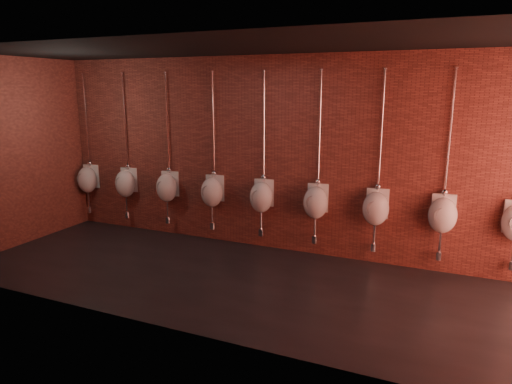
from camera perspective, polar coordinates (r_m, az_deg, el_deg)
ground at (r=6.59m, az=-1.64°, el=-11.14°), size 8.50×8.50×0.00m
room_shell at (r=6.06m, az=-1.76°, el=6.54°), size 8.54×3.04×3.22m
urinal_0 at (r=9.63m, az=-20.30°, el=1.54°), size 0.45×0.41×2.72m
urinal_1 at (r=9.02m, az=-15.98°, el=1.13°), size 0.45×0.41×2.72m
urinal_2 at (r=8.46m, az=-11.07°, el=0.64°), size 0.45×0.41×2.72m
urinal_3 at (r=7.98m, az=-5.51°, el=0.09°), size 0.45×0.41×2.72m
urinal_4 at (r=7.58m, az=0.69°, el=-0.52°), size 0.45×0.41×2.72m
urinal_5 at (r=7.29m, az=7.49°, el=-1.19°), size 0.45×0.41×2.72m
urinal_6 at (r=7.10m, az=14.76°, el=-1.89°), size 0.45×0.41×2.72m
urinal_7 at (r=7.03m, az=22.30°, el=-2.58°), size 0.45×0.41×2.72m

